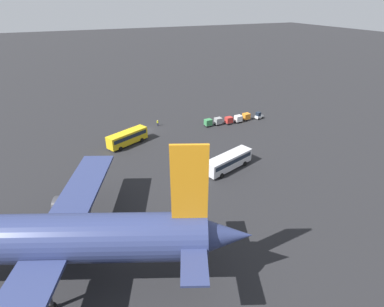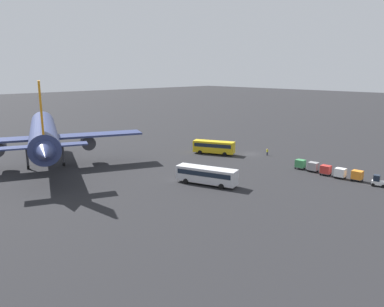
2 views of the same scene
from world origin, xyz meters
TOP-DOWN VIEW (x-y plane):
  - ground_plane at (0.00, 0.00)m, footprint 600.00×600.00m
  - airplane at (24.32, 42.91)m, footprint 48.05×41.15m
  - shuttle_bus_near at (6.54, 6.97)m, footprint 10.65×6.96m
  - shuttle_bus_far at (-10.14, 27.02)m, footprint 11.99×6.51m
  - baggage_tug at (-32.92, 5.04)m, footprint 2.64×2.10m
  - worker_person at (-3.79, -1.63)m, footprint 0.38×0.38m
  - cargo_cart_orange at (-28.88, 4.56)m, footprint 2.11×1.81m
  - cargo_cart_white at (-25.80, 5.17)m, footprint 2.11×1.81m
  - cargo_cart_red at (-22.72, 5.12)m, footprint 2.11×1.81m
  - cargo_cart_grey at (-19.64, 4.49)m, footprint 2.11×1.81m
  - cargo_cart_green at (-16.56, 4.41)m, footprint 2.11×1.81m

SIDE VIEW (x-z plane):
  - ground_plane at x=0.00m, z-range 0.00..0.00m
  - worker_person at x=-3.79m, z-range 0.00..1.74m
  - baggage_tug at x=-32.92m, z-range -0.11..1.99m
  - cargo_cart_orange at x=-28.88m, z-range 0.16..2.22m
  - cargo_cart_white at x=-25.80m, z-range 0.16..2.22m
  - cargo_cart_red at x=-22.72m, z-range 0.16..2.22m
  - cargo_cart_grey at x=-19.64m, z-range 0.16..2.22m
  - cargo_cart_green at x=-16.56m, z-range 0.16..2.22m
  - shuttle_bus_far at x=-10.14m, z-range 0.32..3.56m
  - shuttle_bus_near at x=6.54m, z-range 0.33..3.68m
  - airplane at x=24.32m, z-range -2.38..16.85m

